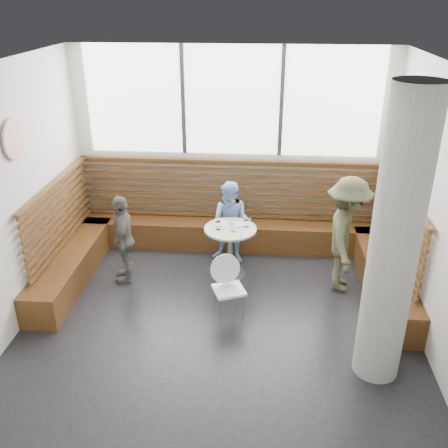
# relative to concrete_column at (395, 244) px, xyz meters

# --- Properties ---
(room) EXTENTS (5.00, 5.00, 3.20)m
(room) POSITION_rel_concrete_column_xyz_m (-1.85, 0.60, 0.00)
(room) COLOR silver
(room) RESTS_ON ground
(booth) EXTENTS (5.00, 2.50, 1.44)m
(booth) POSITION_rel_concrete_column_xyz_m (-1.85, 2.37, -1.19)
(booth) COLOR #482B12
(booth) RESTS_ON ground
(concrete_column) EXTENTS (0.50, 0.50, 3.20)m
(concrete_column) POSITION_rel_concrete_column_xyz_m (0.00, 0.00, 0.00)
(concrete_column) COLOR gray
(concrete_column) RESTS_ON ground
(wall_art) EXTENTS (0.03, 0.50, 0.50)m
(wall_art) POSITION_rel_concrete_column_xyz_m (-4.31, 1.00, 0.70)
(wall_art) COLOR white
(wall_art) RESTS_ON room
(cafe_table) EXTENTS (0.76, 0.76, 0.78)m
(cafe_table) POSITION_rel_concrete_column_xyz_m (-1.78, 1.93, -1.04)
(cafe_table) COLOR silver
(cafe_table) RESTS_ON ground
(cafe_chair) EXTENTS (0.40, 0.39, 0.83)m
(cafe_chair) POSITION_rel_concrete_column_xyz_m (-1.73, 0.93, -1.12)
(cafe_chair) COLOR white
(cafe_chair) RESTS_ON ground
(adult_man) EXTENTS (0.77, 1.16, 1.67)m
(adult_man) POSITION_rel_concrete_column_xyz_m (-0.16, 1.73, -0.77)
(adult_man) COLOR #4B4E34
(adult_man) RESTS_ON ground
(child_back) EXTENTS (0.73, 0.62, 1.31)m
(child_back) POSITION_rel_concrete_column_xyz_m (-1.79, 2.37, -0.94)
(child_back) COLOR #87B4EA
(child_back) RESTS_ON ground
(child_left) EXTENTS (0.47, 0.82, 1.32)m
(child_left) POSITION_rel_concrete_column_xyz_m (-3.31, 1.70, -0.94)
(child_left) COLOR #615E58
(child_left) RESTS_ON ground
(plate_near) EXTENTS (0.19, 0.19, 0.01)m
(plate_near) POSITION_rel_concrete_column_xyz_m (-1.92, 2.04, -0.81)
(plate_near) COLOR white
(plate_near) RESTS_ON cafe_table
(plate_far) EXTENTS (0.20, 0.20, 0.01)m
(plate_far) POSITION_rel_concrete_column_xyz_m (-1.68, 2.05, -0.81)
(plate_far) COLOR white
(plate_far) RESTS_ON cafe_table
(glass_left) EXTENTS (0.07, 0.07, 0.12)m
(glass_left) POSITION_rel_concrete_column_xyz_m (-1.96, 1.88, -0.76)
(glass_left) COLOR white
(glass_left) RESTS_ON cafe_table
(glass_mid) EXTENTS (0.07, 0.07, 0.11)m
(glass_mid) POSITION_rel_concrete_column_xyz_m (-1.74, 1.84, -0.76)
(glass_mid) COLOR white
(glass_mid) RESTS_ON cafe_table
(glass_right) EXTENTS (0.07, 0.07, 0.10)m
(glass_right) POSITION_rel_concrete_column_xyz_m (-1.56, 1.99, -0.76)
(glass_right) COLOR white
(glass_right) RESTS_ON cafe_table
(menu_card) EXTENTS (0.24, 0.19, 0.00)m
(menu_card) POSITION_rel_concrete_column_xyz_m (-1.71, 1.72, -0.81)
(menu_card) COLOR #A5C64C
(menu_card) RESTS_ON cafe_table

